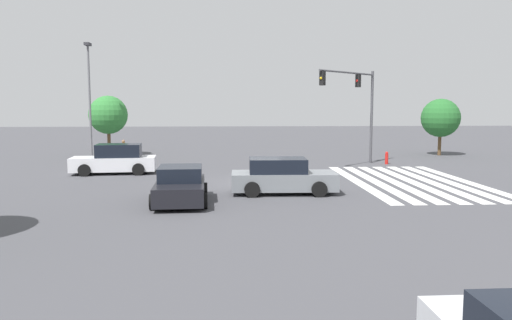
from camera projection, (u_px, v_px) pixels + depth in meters
The scene contains 11 objects.
ground_plane at pixel (256, 183), 25.85m from camera, with size 136.34×136.34×0.00m, color #47474C.
crosswalk_markings at pixel (411, 181), 26.32m from camera, with size 12.38×6.30×0.01m.
traffic_signal_mast at pixel (357, 97), 32.80m from camera, with size 4.64×4.64×6.32m.
car_0 at pixel (282, 177), 22.71m from camera, with size 2.31×4.80×1.62m.
car_1 at pixel (180, 186), 20.56m from camera, with size 4.30×2.35×1.49m.
car_2 at pixel (115, 160), 29.20m from camera, with size 2.34×4.93×1.74m.
pedestrian at pixel (124, 151), 33.70m from camera, with size 0.41×0.41×1.68m.
street_light_pole_a at pixel (89, 91), 35.98m from camera, with size 0.80×0.36×8.44m.
tree_corner_b at pixel (108, 115), 39.31m from camera, with size 3.02×3.02×4.75m.
tree_corner_c at pixel (441, 118), 39.59m from camera, with size 3.05×3.05×4.51m.
fire_hydrant at pixel (387, 158), 33.93m from camera, with size 0.22×0.22×0.86m.
Camera 1 is at (-25.52, 1.46, 4.03)m, focal length 35.00 mm.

